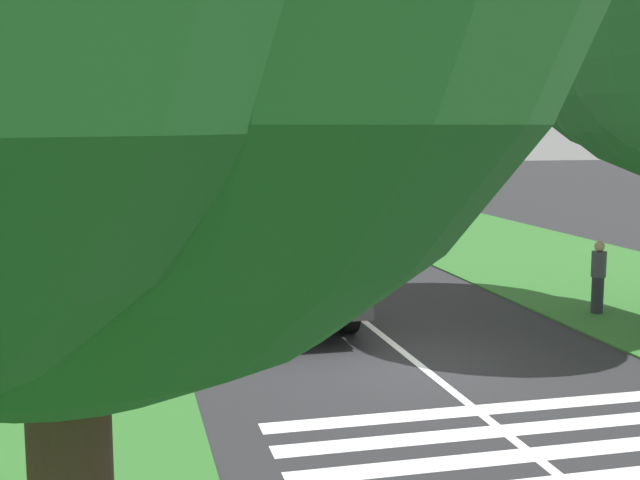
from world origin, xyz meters
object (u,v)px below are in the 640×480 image
Objects in this scene: trailing_car_1 at (181,192)px; trailing_car_0 at (199,208)px; trailing_minibus_0 at (170,164)px; pedestrian at (598,276)px; trailing_car_2 at (176,183)px; roadside_tree_left_2 at (114,100)px; roadside_tree_right_1 at (257,106)px; roadside_tree_right_3 at (285,86)px; coach_bus at (262,215)px; roadside_tree_right_0 at (317,53)px; utility_pole at (109,133)px; roadside_tree_left_0 at (88,29)px; roadside_tree_right_2 at (245,108)px; roadside_tree_left_1 at (113,83)px; roadside_tree_left_4 at (100,29)px.

trailing_car_0 is at bearing -179.10° from trailing_car_1.
pedestrian is at bearing -171.23° from trailing_minibus_0.
trailing_car_2 is at bearing -0.27° from trailing_car_0.
trailing_car_2 is at bearing 178.80° from trailing_minibus_0.
trailing_car_2 is 0.46× the size of roadside_tree_left_2.
roadside_tree_right_3 is at bearing -179.64° from roadside_tree_right_1.
roadside_tree_right_1 is at bearing -9.23° from coach_bus.
roadside_tree_right_0 is 11.64m from roadside_tree_right_3.
pedestrian is at bearing -142.49° from utility_pole.
roadside_tree_right_2 is at bearing -17.02° from roadside_tree_left_0.
roadside_tree_left_1 reaches higher than roadside_tree_right_1.
roadside_tree_left_2 is at bearing 165.95° from trailing_minibus_0.
roadside_tree_left_4 is (-19.63, 3.76, 6.67)m from trailing_car_1.
trailing_car_2 is 9.32m from roadside_tree_left_2.
trailing_car_0 is 0.36× the size of roadside_tree_left_0.
roadside_tree_right_0 is (-10.83, -10.89, 1.23)m from roadside_tree_left_1.
roadside_tree_left_0 is 1.18× the size of roadside_tree_left_4.
roadside_tree_right_3 reaches higher than trailing_car_1.
trailing_minibus_0 is 16.37m from roadside_tree_left_2.
pedestrian is (-20.75, -7.28, 0.24)m from trailing_car_0.
roadside_tree_left_0 is 5.81m from utility_pole.
trailing_minibus_0 is at bearing -0.36° from coach_bus.
trailing_car_1 is 0.42× the size of roadside_tree_left_4.
trailing_minibus_0 is 16.28m from roadside_tree_right_2.
roadside_tree_right_2 is at bearing -8.17° from coach_bus.
trailing_minibus_0 reaches higher than pedestrian.
roadside_tree_left_4 is (-8.24, -0.61, -0.88)m from roadside_tree_left_0.
roadside_tree_left_2 is 11.33m from roadside_tree_right_0.
roadside_tree_right_3 is (-5.92, -7.50, 5.50)m from trailing_minibus_0.
trailing_car_0 is 9.09m from roadside_tree_left_0.
trailing_minibus_0 is at bearing 126.38° from roadside_tree_right_1.
trailing_car_0 is 13.06m from roadside_tree_left_4.
roadside_tree_right_3 is at bearing -22.34° from trailing_car_0.
trailing_minibus_0 is (24.79, -0.26, 0.88)m from trailing_car_0.
roadside_tree_right_1 is 1.07× the size of utility_pole.
coach_bus is 9.23m from roadside_tree_left_4.
trailing_car_1 is at bearing 76.33° from roadside_tree_right_0.
roadside_tree_left_2 is (26.52, 3.58, 3.58)m from coach_bus.
trailing_minibus_0 is at bearing -1.20° from trailing_car_2.
trailing_car_1 is at bearing -20.96° from roadside_tree_left_0.
roadside_tree_left_2 reaches higher than pedestrian.
pedestrian reaches higher than trailing_car_2.
trailing_minibus_0 is at bearing -1.46° from trailing_car_1.
roadside_tree_right_1 is at bearing -1.08° from roadside_tree_right_0.
roadside_tree_right_0 reaches higher than roadside_tree_left_4.
utility_pole is at bearing 166.75° from trailing_car_1.
roadside_tree_right_0 reaches higher than pedestrian.
roadside_tree_right_3 is (9.44, -11.34, 1.32)m from roadside_tree_left_2.
utility_pole is at bearing 149.18° from trailing_car_0.
trailing_car_1 is at bearing -158.86° from roadside_tree_left_1.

